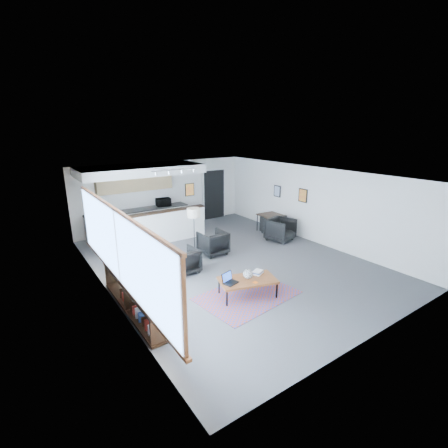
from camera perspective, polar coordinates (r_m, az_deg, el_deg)
room at (r=9.31m, az=0.95°, el=0.68°), size 7.02×9.02×2.62m
window at (r=7.05m, az=-18.17°, el=-4.19°), size 0.10×5.95×1.66m
console at (r=7.42m, az=-15.80°, el=-12.49°), size 0.35×3.00×0.80m
kitchenette at (r=11.96m, az=-14.23°, el=4.16°), size 4.20×1.96×2.60m
doorway at (r=14.18m, az=-1.83°, el=5.31°), size 1.10×0.12×2.15m
track_light at (r=10.63m, az=-8.64°, el=9.26°), size 1.60×0.07×0.15m
wall_art_lower at (r=11.81m, az=13.70°, el=4.89°), size 0.03×0.38×0.48m
wall_art_upper at (r=12.71m, az=9.34°, el=5.72°), size 0.03×0.34×0.44m
kilim_rug at (r=7.94m, az=4.12°, el=-12.43°), size 2.45×1.82×0.01m
coffee_table at (r=7.76m, az=4.18°, el=-9.87°), size 1.48×1.07×0.43m
laptop at (r=7.55m, az=0.86°, el=-9.77°), size 0.39×0.35×0.24m
ceramic_pot at (r=7.73m, az=4.25°, el=-8.75°), size 0.23×0.23×0.23m
book_stack at (r=8.02m, az=5.90°, el=-8.41°), size 0.35×0.32×0.09m
coaster at (r=7.61m, az=5.52°, el=-10.18°), size 0.11×0.11×0.01m
armchair_left at (r=9.02m, az=-7.06°, el=-6.24°), size 0.77×0.73×0.75m
armchair_right at (r=10.23m, az=-1.96°, el=-3.11°), size 0.79×0.74×0.81m
floor_lamp at (r=10.12m, az=-5.35°, el=1.71°), size 0.55×0.55×1.45m
dining_table at (r=12.45m, az=8.21°, el=1.38°), size 0.85×0.85×0.68m
dining_chair_near at (r=11.62m, az=9.90°, el=-1.09°), size 0.87×0.83×0.74m
dining_chair_far at (r=12.43m, az=8.58°, el=-0.07°), size 0.77×0.74×0.65m
microwave at (r=12.79m, az=-10.64°, el=3.95°), size 0.58×0.38×0.37m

